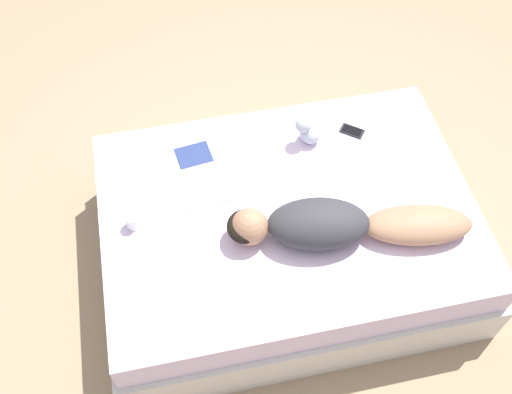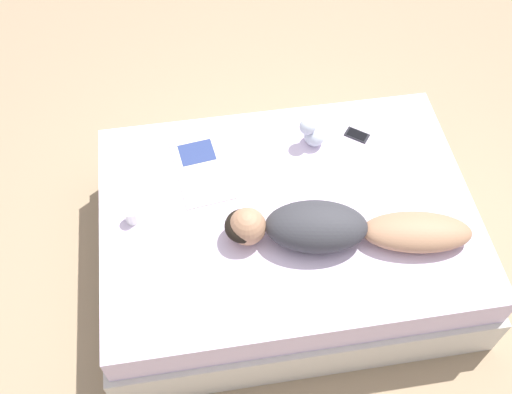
% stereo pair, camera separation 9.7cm
% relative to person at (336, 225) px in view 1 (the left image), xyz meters
% --- Properties ---
extents(ground_plane, '(12.00, 12.00, 0.00)m').
position_rel_person_xyz_m(ground_plane, '(0.22, 0.19, -0.64)').
color(ground_plane, '#9E8466').
extents(bed, '(1.50, 2.07, 0.54)m').
position_rel_person_xyz_m(bed, '(0.22, 0.19, -0.37)').
color(bed, beige).
rests_on(bed, ground_plane).
extents(person, '(0.44, 1.28, 0.21)m').
position_rel_person_xyz_m(person, '(0.00, 0.00, 0.00)').
color(person, '#A37556').
rests_on(person, bed).
extents(open_magazine, '(0.52, 0.34, 0.01)m').
position_rel_person_xyz_m(open_magazine, '(0.55, 0.62, -0.09)').
color(open_magazine, silver).
rests_on(open_magazine, bed).
extents(coffee_mug, '(0.10, 0.07, 0.09)m').
position_rel_person_xyz_m(coffee_mug, '(0.27, 1.02, -0.05)').
color(coffee_mug, white).
rests_on(coffee_mug, bed).
extents(cell_phone, '(0.14, 0.15, 0.01)m').
position_rel_person_xyz_m(cell_phone, '(0.66, -0.30, -0.09)').
color(cell_phone, black).
rests_on(cell_phone, bed).
extents(plush_toy, '(0.13, 0.15, 0.19)m').
position_rel_person_xyz_m(plush_toy, '(0.65, -0.03, -0.01)').
color(plush_toy, '#B2BCCC').
rests_on(plush_toy, bed).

